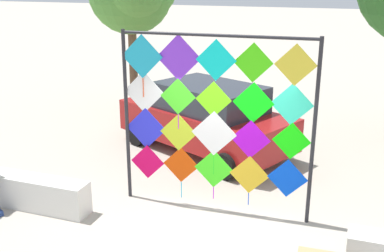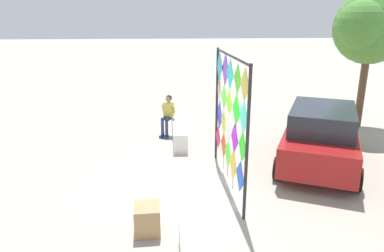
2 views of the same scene
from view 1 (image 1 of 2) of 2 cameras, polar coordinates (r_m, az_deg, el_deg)
name	(u,v)px [view 1 (image 1 of 2)]	position (r m, az deg, el deg)	size (l,w,h in m)	color
ground	(207,233)	(8.26, 1.85, -12.97)	(120.00, 120.00, 0.00)	#ADA393
kite_display_rack	(213,111)	(8.35, 2.57, 1.79)	(3.55, 0.21, 3.32)	#232328
parked_car	(206,117)	(11.58, 1.76, 1.05)	(4.85, 3.61, 1.73)	maroon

